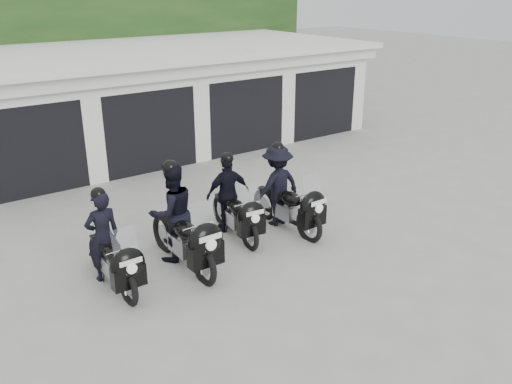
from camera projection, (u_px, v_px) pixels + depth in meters
ground at (276, 245)px, 10.66m from camera, size 80.00×80.00×0.00m
garage_block at (112, 103)px, 16.23m from camera, size 16.40×6.80×2.96m
background_vegetation at (67, 43)px, 19.62m from camera, size 20.00×3.90×5.80m
police_bike_a at (110, 248)px, 9.01m from camera, size 0.59×2.00×1.74m
police_bike_b at (178, 221)px, 9.70m from camera, size 0.90×2.28×1.99m
police_bike_c at (232, 200)px, 10.90m from camera, size 1.01×1.99×1.74m
police_bike_d at (282, 191)px, 11.20m from camera, size 1.14×2.14×1.87m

